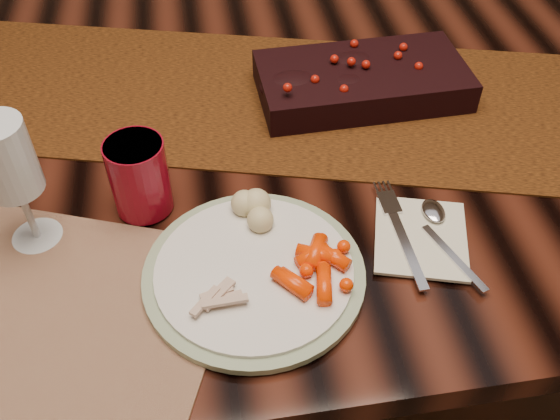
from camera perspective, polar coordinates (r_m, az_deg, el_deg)
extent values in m
plane|color=black|center=(1.57, -1.19, -13.92)|extent=(5.00, 5.00, 0.00)
cube|color=black|center=(1.26, -1.45, -5.24)|extent=(1.80, 1.00, 0.75)
cube|color=#53340F|center=(1.03, 0.67, 10.12)|extent=(1.83, 0.84, 0.00)
cube|color=brown|center=(0.78, -21.79, -9.06)|extent=(0.52, 0.45, 0.00)
cylinder|color=silver|center=(0.75, -2.39, -5.73)|extent=(0.33, 0.33, 0.01)
cube|color=beige|center=(0.82, 12.74, -2.43)|extent=(0.15, 0.16, 0.00)
cylinder|color=maroon|center=(0.82, -12.75, 3.02)|extent=(0.09, 0.09, 0.11)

